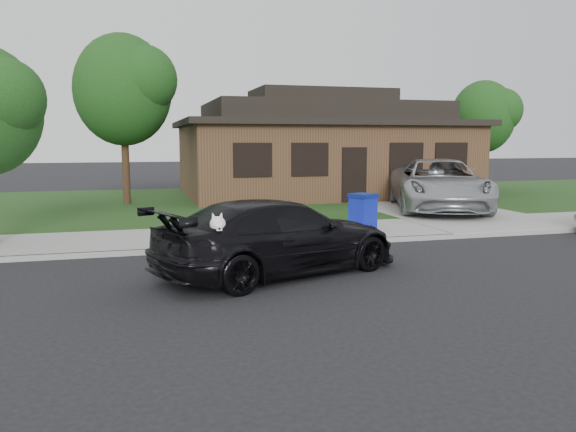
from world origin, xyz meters
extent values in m
plane|color=black|center=(0.00, 0.00, 0.00)|extent=(120.00, 120.00, 0.00)
cube|color=gray|center=(0.00, 5.00, 0.06)|extent=(60.00, 3.00, 0.12)
cube|color=gray|center=(0.00, 3.50, 0.06)|extent=(60.00, 0.12, 0.12)
cube|color=#193814|center=(0.00, 13.00, 0.07)|extent=(60.00, 13.00, 0.13)
cube|color=gray|center=(6.00, 10.00, 0.07)|extent=(4.50, 13.00, 0.14)
imported|color=black|center=(-1.60, 0.95, 0.72)|extent=(5.34, 3.64, 1.44)
ellipsoid|color=white|center=(-2.93, 0.08, 1.07)|extent=(0.34, 0.40, 0.30)
sphere|color=white|center=(-2.93, -0.15, 1.17)|extent=(0.26, 0.26, 0.26)
cube|color=white|center=(-2.93, -0.27, 1.13)|extent=(0.09, 0.12, 0.08)
sphere|color=black|center=(-2.93, -0.33, 1.13)|extent=(0.04, 0.04, 0.04)
cone|color=white|center=(-3.00, -0.10, 1.31)|extent=(0.11, 0.11, 0.14)
cone|color=white|center=(-2.86, -0.10, 1.31)|extent=(0.11, 0.11, 0.14)
imported|color=#A5A8AC|center=(6.02, 8.19, 1.02)|extent=(4.97, 6.96, 1.76)
cube|color=#0E1BA1|center=(1.69, 4.66, 0.57)|extent=(0.73, 0.73, 0.91)
cube|color=navy|center=(1.69, 4.66, 1.08)|extent=(0.80, 0.80, 0.10)
cylinder|color=black|center=(1.49, 4.39, 0.19)|extent=(0.10, 0.15, 0.14)
cylinder|color=black|center=(1.90, 4.39, 0.19)|extent=(0.10, 0.15, 0.14)
cube|color=#422B1C|center=(4.00, 15.00, 1.63)|extent=(12.00, 8.00, 3.00)
cube|color=black|center=(4.00, 15.00, 3.25)|extent=(12.60, 8.60, 0.25)
cube|color=black|center=(4.00, 15.00, 3.78)|extent=(10.00, 6.50, 0.80)
cube|color=black|center=(4.00, 15.00, 4.48)|extent=(6.00, 3.50, 0.60)
cube|color=black|center=(4.00, 10.97, 1.23)|extent=(1.00, 0.06, 2.10)
cube|color=black|center=(0.00, 10.97, 1.83)|extent=(1.30, 0.05, 1.10)
cube|color=black|center=(2.20, 10.97, 1.83)|extent=(1.30, 0.05, 1.10)
cube|color=black|center=(6.20, 10.97, 1.83)|extent=(1.30, 0.05, 1.10)
cube|color=black|center=(8.20, 10.97, 1.83)|extent=(1.30, 0.05, 1.10)
cylinder|color=#332114|center=(-4.50, 13.00, 1.37)|extent=(0.28, 0.28, 2.48)
ellipsoid|color=#143811|center=(-4.50, 13.00, 4.41)|extent=(3.60, 3.60, 4.14)
sphere|color=#26591E|center=(-3.78, 12.46, 4.77)|extent=(2.52, 2.52, 2.52)
cylinder|color=#332114|center=(12.00, 14.50, 1.14)|extent=(0.28, 0.28, 2.03)
ellipsoid|color=#143811|center=(12.00, 14.50, 3.65)|extent=(3.00, 3.00, 3.45)
sphere|color=#26591E|center=(12.60, 14.05, 3.95)|extent=(2.10, 2.10, 2.10)
sphere|color=#26591E|center=(-6.98, 4.81, 3.48)|extent=(1.82, 1.82, 1.82)
camera|label=1|loc=(-4.24, -9.24, 2.54)|focal=35.00mm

